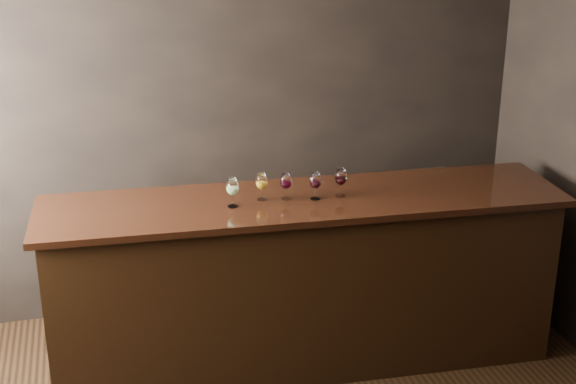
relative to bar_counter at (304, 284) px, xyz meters
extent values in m
cube|color=black|center=(-0.60, 1.02, 0.83)|extent=(5.00, 0.02, 2.80)
cube|color=black|center=(0.00, 0.00, 0.00)|extent=(3.29, 0.87, 1.14)
cube|color=black|center=(0.00, 0.00, 0.59)|extent=(3.41, 0.95, 0.04)
cube|color=black|center=(0.13, 0.80, -0.10)|extent=(2.64, 0.40, 0.95)
cylinder|color=white|center=(-0.47, -0.03, 0.62)|extent=(0.07, 0.07, 0.00)
cylinder|color=white|center=(-0.47, -0.03, 0.65)|extent=(0.01, 0.01, 0.07)
ellipsoid|color=white|center=(-0.47, -0.03, 0.74)|extent=(0.08, 0.08, 0.11)
cylinder|color=white|center=(-0.47, -0.03, 0.79)|extent=(0.06, 0.06, 0.01)
ellipsoid|color=#ADBF69|center=(-0.47, -0.03, 0.73)|extent=(0.06, 0.06, 0.05)
cylinder|color=white|center=(-0.27, 0.03, 0.62)|extent=(0.06, 0.06, 0.00)
cylinder|color=white|center=(-0.27, 0.03, 0.65)|extent=(0.01, 0.01, 0.07)
ellipsoid|color=white|center=(-0.27, 0.03, 0.74)|extent=(0.07, 0.07, 0.10)
cylinder|color=white|center=(-0.27, 0.03, 0.78)|extent=(0.05, 0.05, 0.01)
ellipsoid|color=orange|center=(-0.27, 0.03, 0.72)|extent=(0.06, 0.06, 0.05)
cylinder|color=white|center=(-0.12, 0.01, 0.62)|extent=(0.06, 0.06, 0.00)
cylinder|color=white|center=(-0.12, 0.01, 0.65)|extent=(0.01, 0.01, 0.07)
ellipsoid|color=white|center=(-0.12, 0.01, 0.74)|extent=(0.07, 0.07, 0.10)
cylinder|color=white|center=(-0.12, 0.01, 0.78)|extent=(0.05, 0.05, 0.01)
ellipsoid|color=black|center=(-0.12, 0.01, 0.72)|extent=(0.06, 0.06, 0.05)
cylinder|color=white|center=(0.06, -0.03, 0.62)|extent=(0.06, 0.06, 0.00)
cylinder|color=white|center=(0.06, -0.03, 0.65)|extent=(0.01, 0.01, 0.07)
ellipsoid|color=white|center=(0.06, -0.03, 0.74)|extent=(0.07, 0.07, 0.11)
cylinder|color=white|center=(0.06, -0.03, 0.78)|extent=(0.06, 0.06, 0.01)
ellipsoid|color=black|center=(0.06, -0.03, 0.72)|extent=(0.06, 0.06, 0.05)
cylinder|color=white|center=(0.24, -0.02, 0.62)|extent=(0.07, 0.07, 0.00)
cylinder|color=white|center=(0.24, -0.02, 0.65)|extent=(0.01, 0.01, 0.07)
ellipsoid|color=white|center=(0.24, -0.02, 0.74)|extent=(0.08, 0.08, 0.11)
cylinder|color=white|center=(0.24, -0.02, 0.79)|extent=(0.06, 0.06, 0.01)
ellipsoid|color=black|center=(0.24, -0.02, 0.72)|extent=(0.06, 0.06, 0.05)
camera|label=1|loc=(-1.28, -4.60, 2.45)|focal=50.00mm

